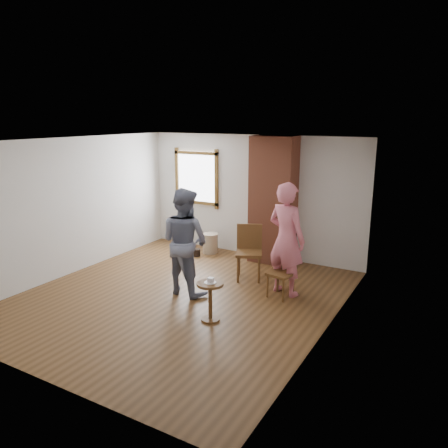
{
  "coord_description": "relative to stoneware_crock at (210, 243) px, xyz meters",
  "views": [
    {
      "loc": [
        4.05,
        -5.6,
        2.98
      ],
      "look_at": [
        0.41,
        0.8,
        1.15
      ],
      "focal_mm": 35.0,
      "sensor_mm": 36.0,
      "label": 1
    }
  ],
  "objects": [
    {
      "name": "ground",
      "position": [
        0.82,
        -2.36,
        -0.22
      ],
      "size": [
        5.5,
        5.5,
        0.0
      ],
      "primitive_type": "plane",
      "color": "brown",
      "rests_on": "ground"
    },
    {
      "name": "room_shell",
      "position": [
        0.77,
        -1.75,
        1.59
      ],
      "size": [
        5.04,
        5.52,
        2.62
      ],
      "color": "silver",
      "rests_on": "ground"
    },
    {
      "name": "brick_chimney",
      "position": [
        1.42,
        0.14,
        1.08
      ],
      "size": [
        0.9,
        0.5,
        2.6
      ],
      "primitive_type": "cube",
      "color": "#AB583C",
      "rests_on": "ground"
    },
    {
      "name": "stoneware_crock",
      "position": [
        0.0,
        0.0,
        0.0
      ],
      "size": [
        0.4,
        0.4,
        0.44
      ],
      "primitive_type": "cylinder",
      "rotation": [
        0.0,
        0.0,
        -0.18
      ],
      "color": "tan",
      "rests_on": "ground"
    },
    {
      "name": "dark_pot",
      "position": [
        -0.13,
        -0.35,
        -0.14
      ],
      "size": [
        0.21,
        0.21,
        0.16
      ],
      "primitive_type": "cylinder",
      "rotation": [
        0.0,
        0.0,
        0.42
      ],
      "color": "black",
      "rests_on": "ground"
    },
    {
      "name": "dining_chair_left",
      "position": [
        1.43,
        -0.95,
        0.35
      ],
      "size": [
        0.63,
        0.63,
        1.01
      ],
      "rotation": [
        0.0,
        0.0,
        0.43
      ],
      "color": "brown",
      "rests_on": "ground"
    },
    {
      "name": "dining_chair_right",
      "position": [
        2.32,
        -1.44,
        0.24
      ],
      "size": [
        0.45,
        0.45,
        0.83
      ],
      "rotation": [
        0.0,
        0.0,
        -0.19
      ],
      "color": "brown",
      "rests_on": "ground"
    },
    {
      "name": "side_table",
      "position": [
        1.73,
        -2.84,
        0.18
      ],
      "size": [
        0.4,
        0.4,
        0.6
      ],
      "color": "brown",
      "rests_on": "ground"
    },
    {
      "name": "cake_plate",
      "position": [
        1.73,
        -2.84,
        0.38
      ],
      "size": [
        0.18,
        0.18,
        0.01
      ],
      "primitive_type": "cylinder",
      "color": "white",
      "rests_on": "side_table"
    },
    {
      "name": "cake_slice",
      "position": [
        1.74,
        -2.84,
        0.42
      ],
      "size": [
        0.08,
        0.07,
        0.06
      ],
      "primitive_type": "cube",
      "color": "white",
      "rests_on": "cake_plate"
    },
    {
      "name": "man",
      "position": [
        0.8,
        -2.13,
        0.69
      ],
      "size": [
        0.97,
        0.81,
        1.83
      ],
      "primitive_type": "imported",
      "rotation": [
        0.0,
        0.0,
        3.01
      ],
      "color": "#131B36",
      "rests_on": "ground"
    },
    {
      "name": "person_pink",
      "position": [
        2.31,
        -1.32,
        0.75
      ],
      "size": [
        0.81,
        0.65,
        1.94
      ],
      "primitive_type": "imported",
      "rotation": [
        0.0,
        0.0,
        2.85
      ],
      "color": "#DC6E80",
      "rests_on": "ground"
    }
  ]
}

